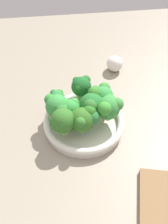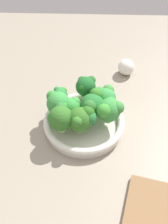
# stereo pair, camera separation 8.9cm
# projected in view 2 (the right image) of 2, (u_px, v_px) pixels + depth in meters

# --- Properties ---
(ground_plane) EXTENTS (1.30, 1.30, 0.03)m
(ground_plane) POSITION_uv_depth(u_px,v_px,m) (75.00, 136.00, 0.94)
(ground_plane) COLOR gray
(bowl) EXTENTS (0.23, 0.23, 0.04)m
(bowl) POSITION_uv_depth(u_px,v_px,m) (84.00, 123.00, 0.93)
(bowl) COLOR silver
(bowl) RESTS_ON ground_plane
(broccoli_floret_0) EXTENTS (0.06, 0.06, 0.07)m
(broccoli_floret_0) POSITION_uv_depth(u_px,v_px,m) (86.00, 86.00, 0.95)
(broccoli_floret_0) COLOR #7DBC5A
(broccoli_floret_0) RESTS_ON bowl
(broccoli_floret_1) EXTENTS (0.07, 0.06, 0.07)m
(broccoli_floret_1) POSITION_uv_depth(u_px,v_px,m) (105.00, 97.00, 0.92)
(broccoli_floret_1) COLOR #94C065
(broccoli_floret_1) RESTS_ON bowl
(broccoli_floret_2) EXTENTS (0.08, 0.07, 0.08)m
(broccoli_floret_2) POSITION_uv_depth(u_px,v_px,m) (92.00, 105.00, 0.89)
(broccoli_floret_2) COLOR #95C25E
(broccoli_floret_2) RESTS_ON bowl
(broccoli_floret_3) EXTENTS (0.05, 0.04, 0.06)m
(broccoli_floret_3) POSITION_uv_depth(u_px,v_px,m) (60.00, 95.00, 0.94)
(broccoli_floret_3) COLOR #77BF5B
(broccoli_floret_3) RESTS_ON bowl
(broccoli_floret_4) EXTENTS (0.05, 0.06, 0.07)m
(broccoli_floret_4) POSITION_uv_depth(u_px,v_px,m) (72.00, 107.00, 0.89)
(broccoli_floret_4) COLOR #89C04D
(broccoli_floret_4) RESTS_ON bowl
(broccoli_floret_5) EXTENTS (0.07, 0.07, 0.08)m
(broccoli_floret_5) POSITION_uv_depth(u_px,v_px,m) (60.00, 118.00, 0.86)
(broccoli_floret_5) COLOR #9CC76E
(broccoli_floret_5) RESTS_ON bowl
(broccoli_floret_6) EXTENTS (0.07, 0.08, 0.08)m
(broccoli_floret_6) POSITION_uv_depth(u_px,v_px,m) (82.00, 119.00, 0.86)
(broccoli_floret_6) COLOR #99CD67
(broccoli_floret_6) RESTS_ON bowl
(broccoli_floret_7) EXTENTS (0.08, 0.08, 0.08)m
(broccoli_floret_7) POSITION_uv_depth(u_px,v_px,m) (109.00, 110.00, 0.88)
(broccoli_floret_7) COLOR #90CD68
(broccoli_floret_7) RESTS_ON bowl
(broccoli_floret_8) EXTENTS (0.07, 0.07, 0.08)m
(broccoli_floret_8) POSITION_uv_depth(u_px,v_px,m) (58.00, 103.00, 0.90)
(broccoli_floret_8) COLOR #7DB75E
(broccoli_floret_8) RESTS_ON bowl
(cutting_board) EXTENTS (0.23, 0.18, 0.02)m
(cutting_board) POSITION_uv_depth(u_px,v_px,m) (153.00, 221.00, 0.74)
(cutting_board) COLOR brown
(cutting_board) RESTS_ON ground_plane
(garlic_bulb) EXTENTS (0.05, 0.05, 0.05)m
(garlic_bulb) POSITION_uv_depth(u_px,v_px,m) (126.00, 67.00, 1.09)
(garlic_bulb) COLOR silver
(garlic_bulb) RESTS_ON ground_plane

